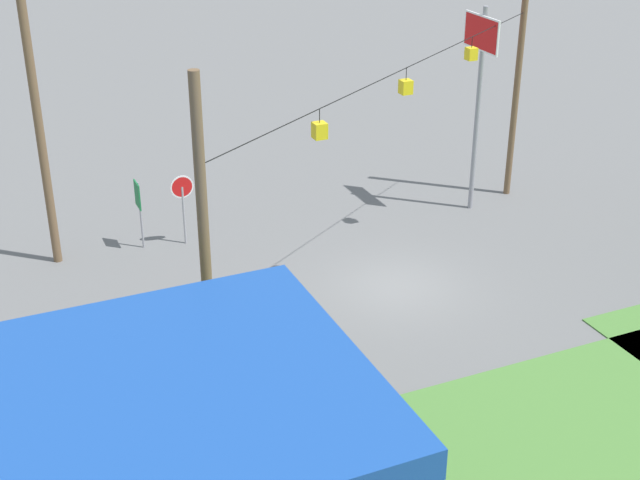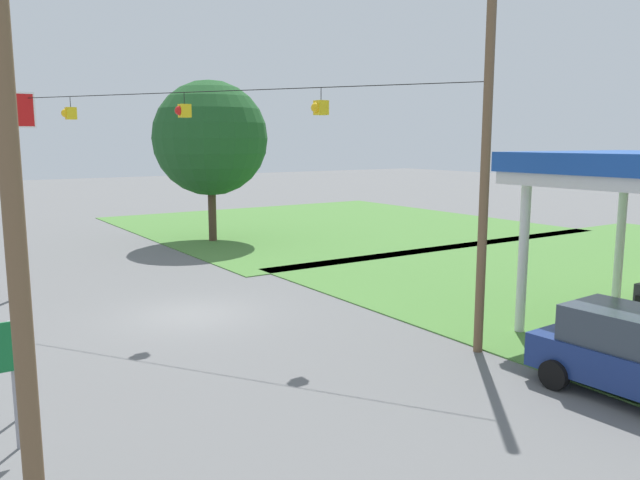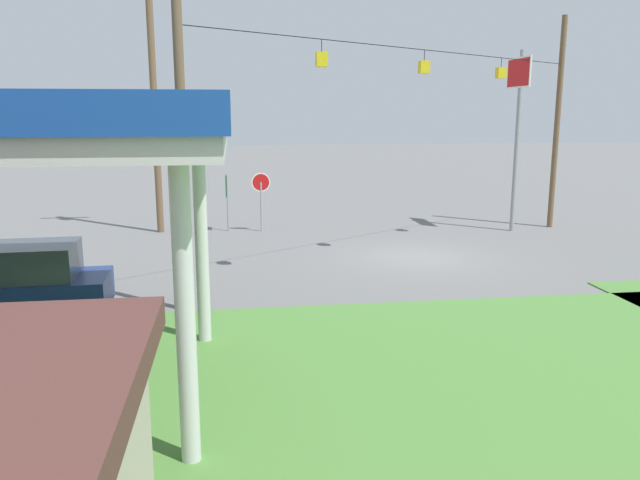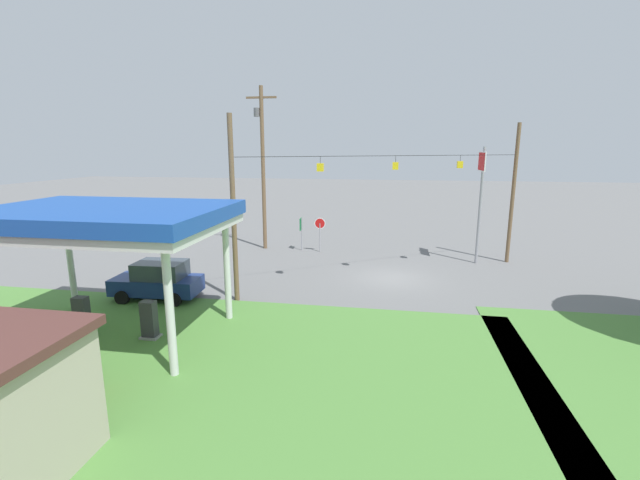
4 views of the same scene
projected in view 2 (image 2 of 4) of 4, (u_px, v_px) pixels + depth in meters
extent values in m
plane|color=slate|center=(191.00, 315.00, 20.05)|extent=(160.00, 160.00, 0.00)
cube|color=#4C7F38|center=(324.00, 224.00, 41.96)|extent=(24.00, 24.00, 0.04)
cylinder|color=silver|center=(523.00, 259.00, 17.90)|extent=(0.28, 0.28, 4.33)
cylinder|color=silver|center=(620.00, 244.00, 20.59)|extent=(0.28, 0.28, 4.33)
cube|color=navy|center=(635.00, 366.00, 13.44)|extent=(4.35, 2.06, 0.78)
cube|color=#333D47|center=(626.00, 328.00, 13.52)|extent=(2.43, 1.82, 0.81)
cylinder|color=black|center=(599.00, 358.00, 15.10)|extent=(0.69, 0.25, 0.68)
cylinder|color=black|center=(554.00, 375.00, 13.99)|extent=(0.69, 0.25, 0.68)
cylinder|color=#99999E|center=(18.00, 367.00, 12.48)|extent=(0.08, 0.08, 2.10)
cylinder|color=white|center=(14.00, 317.00, 12.31)|extent=(0.80, 0.03, 0.80)
cylinder|color=red|center=(14.00, 317.00, 12.31)|extent=(0.70, 0.03, 0.70)
cylinder|color=gray|center=(8.00, 193.00, 21.57)|extent=(0.18, 0.18, 7.50)
cube|color=white|center=(2.00, 110.00, 21.04)|extent=(0.06, 2.08, 1.22)
cube|color=red|center=(2.00, 110.00, 21.04)|extent=(0.07, 1.96, 1.10)
cylinder|color=gray|center=(14.00, 386.00, 11.15)|extent=(0.07, 0.07, 2.40)
cube|color=#146B33|center=(11.00, 346.00, 10.99)|extent=(0.04, 0.70, 0.90)
cylinder|color=brown|center=(6.00, 116.00, 7.99)|extent=(0.28, 0.28, 11.70)
cylinder|color=brown|center=(485.00, 183.00, 15.88)|extent=(0.24, 0.24, 8.97)
cylinder|color=black|center=(184.00, 92.00, 18.95)|extent=(15.10, 10.02, 0.02)
cylinder|color=black|center=(70.00, 102.00, 20.71)|extent=(0.02, 0.02, 0.35)
cube|color=yellow|center=(71.00, 113.00, 20.77)|extent=(0.32, 0.32, 0.40)
sphere|color=yellow|center=(66.00, 113.00, 20.68)|extent=(0.28, 0.28, 0.28)
cylinder|color=black|center=(184.00, 98.00, 18.98)|extent=(0.02, 0.02, 0.35)
cube|color=yellow|center=(185.00, 111.00, 19.04)|extent=(0.32, 0.32, 0.40)
sphere|color=red|center=(179.00, 111.00, 18.95)|extent=(0.28, 0.28, 0.28)
cylinder|color=black|center=(321.00, 94.00, 17.25)|extent=(0.02, 0.02, 0.35)
cube|color=yellow|center=(321.00, 108.00, 17.31)|extent=(0.32, 0.32, 0.40)
sphere|color=yellow|center=(316.00, 108.00, 17.22)|extent=(0.28, 0.28, 0.28)
cylinder|color=#4C3828|center=(212.00, 213.00, 34.67)|extent=(0.44, 0.44, 3.19)
sphere|color=#1E5123|center=(210.00, 138.00, 34.03)|extent=(6.25, 6.25, 6.25)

